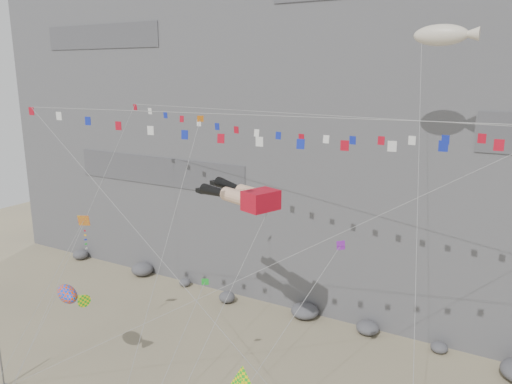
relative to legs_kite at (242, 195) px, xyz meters
The scene contains 12 objects.
cliff 27.52m from the legs_kite, 88.62° to the left, with size 80.00×28.00×50.00m, color slate.
talus_boulders 16.76m from the legs_kite, 86.58° to the left, with size 60.00×3.00×1.20m, color #57575C, non-canonical shape.
anchor_pole_left 21.03m from the legs_kite, 143.43° to the right, with size 0.12×0.12×4.29m, color slate.
legs_kite is the anchor object (origin of this frame).
flag_banner_upper 6.75m from the legs_kite, 58.61° to the left, with size 33.65×15.51×28.21m.
flag_banner_lower 9.17m from the legs_kite, 40.49° to the right, with size 36.29×6.47×22.64m.
harlequin_kite 12.82m from the legs_kite, 162.45° to the right, with size 2.81×8.92×13.81m.
fish_windsock 14.43m from the legs_kite, 145.73° to the right, with size 4.08×5.65×8.32m.
blimp_windsock 16.60m from the legs_kite, 25.19° to the left, with size 5.30×15.00×28.53m.
small_kite_a 5.55m from the legs_kite, 162.52° to the right, with size 2.10×12.92×22.77m.
small_kite_b 8.34m from the legs_kite, 11.85° to the right, with size 5.65×12.00×17.19m.
small_kite_c 6.75m from the legs_kite, 100.61° to the right, with size 1.91×11.53×13.90m.
Camera 1 is at (17.15, -22.18, 22.31)m, focal length 35.00 mm.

